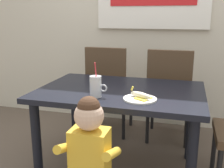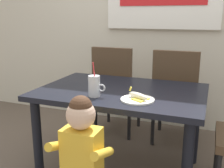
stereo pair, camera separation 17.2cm
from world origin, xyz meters
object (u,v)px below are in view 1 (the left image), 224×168
(dining_chair_right, at_px, (169,91))
(snack_plate, at_px, (140,99))
(peeled_banana, at_px, (141,95))
(dining_table, at_px, (120,101))
(toddler_standing, at_px, (90,148))
(dining_chair_left, at_px, (109,86))
(milk_cup, at_px, (96,88))

(dining_chair_right, relative_size, snack_plate, 4.17)
(peeled_banana, bearing_deg, dining_chair_right, 81.18)
(dining_table, xyz_separation_m, dining_chair_right, (0.33, 0.66, -0.07))
(snack_plate, xyz_separation_m, peeled_banana, (0.00, 0.00, 0.03))
(dining_table, height_order, toddler_standing, toddler_standing)
(dining_chair_right, distance_m, peeled_banana, 0.92)
(dining_chair_left, distance_m, snack_plate, 1.05)
(dining_table, distance_m, dining_chair_left, 0.75)
(dining_table, relative_size, toddler_standing, 1.52)
(dining_table, bearing_deg, peeled_banana, -48.70)
(milk_cup, height_order, peeled_banana, milk_cup)
(dining_chair_right, bearing_deg, toddler_standing, 74.69)
(dining_table, bearing_deg, toddler_standing, -92.01)
(dining_chair_left, xyz_separation_m, snack_plate, (0.49, -0.91, 0.17))
(snack_plate, bearing_deg, peeled_banana, 36.46)
(dining_chair_right, height_order, peeled_banana, dining_chair_right)
(dining_chair_left, relative_size, milk_cup, 3.83)
(milk_cup, bearing_deg, toddler_standing, -76.31)
(milk_cup, height_order, snack_plate, milk_cup)
(toddler_standing, xyz_separation_m, peeled_banana, (0.22, 0.42, 0.21))
(peeled_banana, bearing_deg, toddler_standing, -117.70)
(dining_table, height_order, snack_plate, snack_plate)
(dining_table, distance_m, dining_chair_right, 0.74)
(dining_table, bearing_deg, milk_cup, -116.28)
(toddler_standing, bearing_deg, peeled_banana, 62.30)
(dining_table, height_order, dining_chair_right, dining_chair_right)
(dining_chair_left, height_order, snack_plate, dining_chair_left)
(dining_chair_left, height_order, dining_chair_right, same)
(milk_cup, distance_m, peeled_banana, 0.32)
(dining_chair_left, bearing_deg, toddler_standing, 101.78)
(toddler_standing, height_order, milk_cup, milk_cup)
(milk_cup, relative_size, snack_plate, 1.09)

